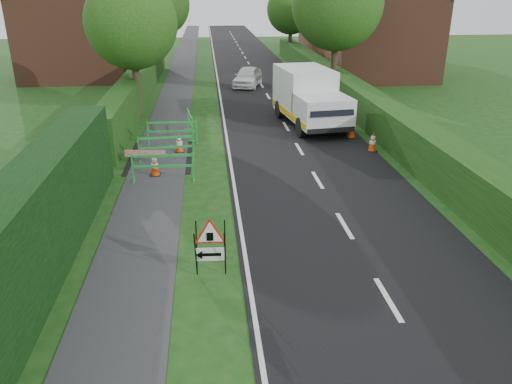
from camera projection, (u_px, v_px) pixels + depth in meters
ground at (277, 338)px, 9.33m from camera, size 120.00×120.00×0.00m
road_surface at (249, 65)px, 41.74m from camera, size 6.00×90.00×0.02m
footpath at (183, 66)px, 41.25m from camera, size 2.00×90.00×0.02m
hedge_west_far at (141, 99)px, 29.11m from camera, size 1.00×24.00×1.80m
hedge_east at (363, 120)px, 24.64m from camera, size 1.20×50.00×1.50m
house_west at (78, 36)px, 34.91m from camera, size 7.50×7.40×7.88m
house_east_a at (378, 35)px, 34.97m from camera, size 7.50×7.40×7.88m
house_east_b at (341, 22)px, 47.94m from camera, size 7.50×7.40×7.88m
tree_nw at (131, 23)px, 23.76m from camera, size 4.40×4.40×6.70m
tree_ne at (337, 4)px, 28.17m from camera, size 5.20×5.20×7.79m
tree_fw at (158, 4)px, 38.34m from camera, size 4.80×4.80×7.24m
tree_fe at (291, 10)px, 43.24m from camera, size 4.20×4.20×6.33m
triangle_sign at (208, 243)px, 11.07m from camera, size 0.86×0.86×1.20m
works_van at (309, 96)px, 23.23m from camera, size 2.88×5.81×2.54m
traffic_cone_0 at (373, 142)px, 19.77m from camera, size 0.38×0.38×0.79m
traffic_cone_1 at (352, 129)px, 21.53m from camera, size 0.38×0.38×0.79m
traffic_cone_2 at (338, 117)px, 23.48m from camera, size 0.38×0.38×0.79m
traffic_cone_3 at (155, 165)px, 17.22m from camera, size 0.38×0.38×0.79m
traffic_cone_4 at (179, 143)px, 19.67m from camera, size 0.38×0.38×0.79m
ped_barrier_0 at (163, 164)px, 16.58m from camera, size 2.07×0.39×1.00m
ped_barrier_1 at (166, 145)px, 18.54m from camera, size 2.08×0.50×1.00m
ped_barrier_2 at (172, 129)px, 20.58m from camera, size 2.07×0.40×1.00m
ped_barrier_3 at (190, 121)px, 21.79m from camera, size 0.60×2.09×1.00m
redwhite_plank at (146, 165)px, 18.37m from camera, size 1.49×0.25×0.25m
hatchback_car at (248, 77)px, 32.56m from camera, size 2.44×3.96×1.26m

